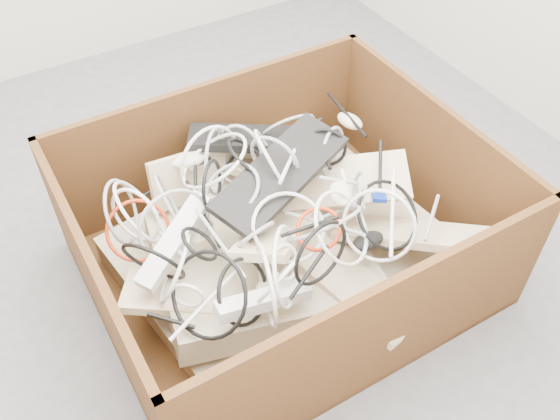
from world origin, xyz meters
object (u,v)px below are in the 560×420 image
power_strip_right (264,300)px  vga_plug (379,196)px  cardboard_box (278,250)px  power_strip_left (174,240)px

power_strip_right → vga_plug: size_ratio=6.32×
cardboard_box → vga_plug: bearing=-25.0°
power_strip_left → power_strip_right: (0.14, -0.30, -0.04)m
cardboard_box → vga_plug: size_ratio=28.03×
power_strip_right → vga_plug: power_strip_right is taller
power_strip_left → power_strip_right: 0.33m
cardboard_box → vga_plug: 0.40m
cardboard_box → power_strip_left: size_ratio=3.80×
cardboard_box → power_strip_right: 0.41m
cardboard_box → power_strip_left: cardboard_box is taller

